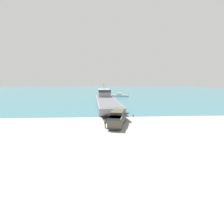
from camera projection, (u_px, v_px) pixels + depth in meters
name	position (u px, v px, depth m)	size (l,w,h in m)	color
ground_plane	(98.00, 124.00, 38.38)	(240.00, 240.00, 0.00)	gray
water_surface	(101.00, 92.00, 133.15)	(240.00, 180.00, 0.01)	#336B75
landing_craft	(106.00, 99.00, 67.61)	(9.30, 45.65, 7.67)	gray
military_truck	(117.00, 118.00, 36.27)	(4.36, 8.52, 3.03)	#4C4738
soldier_on_ramp	(105.00, 123.00, 34.77)	(0.43, 0.50, 1.67)	#6B664C
moored_boat_a	(103.00, 95.00, 104.18)	(6.46, 7.39, 1.50)	#B22323
moored_boat_b	(120.00, 95.00, 96.58)	(9.14, 4.45, 1.99)	#B7BABF
mooring_bollard	(133.00, 116.00, 44.86)	(0.23, 0.23, 0.66)	#333338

